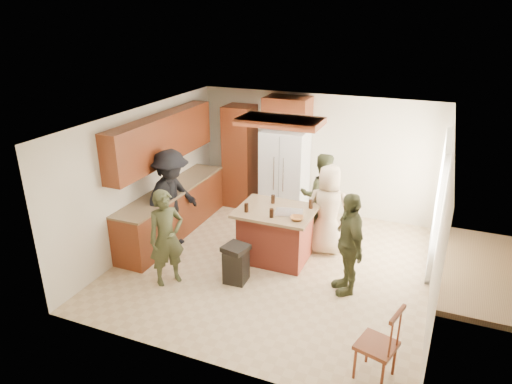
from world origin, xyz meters
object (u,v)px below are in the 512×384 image
at_px(refrigerator, 285,173).
at_px(kitchen_island, 275,234).
at_px(person_front_left, 166,238).
at_px(person_behind_right, 328,210).
at_px(person_counter, 171,199).
at_px(person_behind_left, 321,195).
at_px(spindle_chair, 378,346).
at_px(person_side_right, 349,243).
at_px(trash_bin, 236,263).

bearing_deg(refrigerator, kitchen_island, -75.39).
relative_size(person_front_left, person_behind_right, 0.96).
height_order(person_counter, refrigerator, person_counter).
bearing_deg(kitchen_island, person_behind_left, 68.09).
height_order(kitchen_island, spindle_chair, spindle_chair).
bearing_deg(refrigerator, spindle_chair, -58.01).
height_order(person_front_left, person_side_right, person_side_right).
xyz_separation_m(person_side_right, spindle_chair, (0.71, -1.67, -0.35)).
relative_size(person_side_right, spindle_chair, 1.62).
height_order(person_front_left, trash_bin, person_front_left).
bearing_deg(person_counter, spindle_chair, -104.72).
height_order(refrigerator, trash_bin, refrigerator).
relative_size(person_front_left, person_behind_left, 0.96).
xyz_separation_m(person_behind_left, person_side_right, (0.86, -1.68, -0.01)).
bearing_deg(person_side_right, person_counter, -123.70).
distance_m(person_counter, spindle_chair, 4.40).
xyz_separation_m(person_side_right, person_counter, (-3.22, 0.26, 0.10)).
xyz_separation_m(person_front_left, spindle_chair, (3.36, -0.84, -0.32)).
distance_m(person_side_right, spindle_chair, 1.85).
bearing_deg(person_front_left, person_counter, 64.74).
bearing_deg(person_front_left, person_side_right, -35.97).
bearing_deg(spindle_chair, person_front_left, 165.92).
relative_size(trash_bin, spindle_chair, 0.63).
relative_size(person_behind_left, refrigerator, 0.91).
bearing_deg(trash_bin, spindle_chair, -27.87).
distance_m(person_behind_right, person_counter, 2.77).
height_order(person_front_left, refrigerator, refrigerator).
bearing_deg(person_counter, person_behind_left, -47.63).
height_order(person_behind_right, trash_bin, person_behind_right).
relative_size(refrigerator, trash_bin, 2.86).
distance_m(kitchen_island, trash_bin, 0.98).
bearing_deg(refrigerator, person_behind_left, -36.80).
bearing_deg(person_behind_right, person_behind_left, -70.20).
height_order(person_behind_right, person_side_right, person_behind_right).
height_order(person_behind_left, person_behind_right, person_behind_left).
xyz_separation_m(person_behind_right, kitchen_island, (-0.76, -0.58, -0.34)).
bearing_deg(spindle_chair, person_behind_left, 115.16).
bearing_deg(person_behind_left, spindle_chair, 96.42).
bearing_deg(person_behind_left, trash_bin, 50.22).
distance_m(refrigerator, spindle_chair, 4.82).
relative_size(person_front_left, person_side_right, 0.96).
xyz_separation_m(person_front_left, person_counter, (-0.58, 1.08, 0.13)).
xyz_separation_m(person_front_left, person_side_right, (2.65, 0.83, 0.03)).
relative_size(person_side_right, refrigerator, 0.90).
relative_size(person_side_right, kitchen_island, 1.26).
bearing_deg(spindle_chair, person_side_right, 113.04).
bearing_deg(person_front_left, person_behind_right, -10.71).
distance_m(refrigerator, trash_bin, 2.88).
distance_m(person_behind_left, person_counter, 2.76).
relative_size(person_behind_left, person_behind_right, 1.00).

